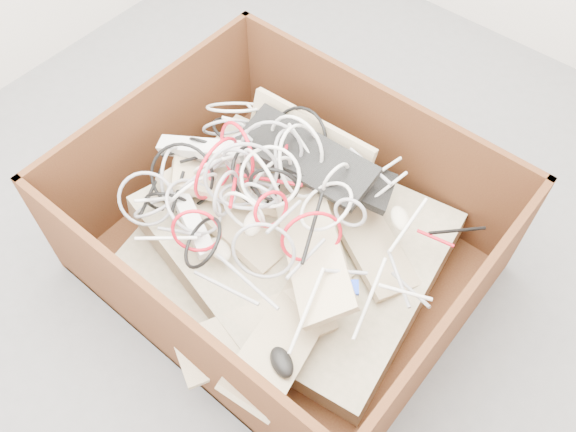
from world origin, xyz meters
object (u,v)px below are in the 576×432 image
Objects in this scene: cardboard_box at (280,244)px; power_strip_right at (191,219)px; power_strip_left at (201,148)px; vga_plug at (352,288)px.

power_strip_right is (-0.21, -0.21, 0.20)m from cardboard_box.
power_strip_left is at bearing 149.49° from power_strip_right.
power_strip_right is at bearing -116.58° from vga_plug.
vga_plug is (0.72, -0.10, -0.02)m from power_strip_left.
power_strip_right is 0.58m from vga_plug.
power_strip_right is at bearing -74.03° from power_strip_left.
cardboard_box is 0.44m from vga_plug.
power_strip_left reaches higher than vga_plug.
cardboard_box is 0.44m from power_strip_left.
power_strip_left is 7.36× the size of vga_plug.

